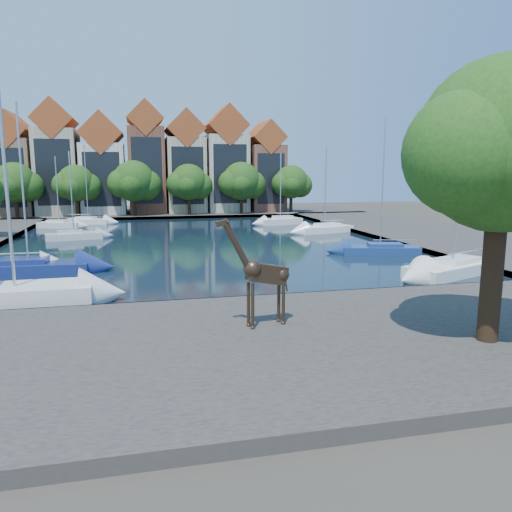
# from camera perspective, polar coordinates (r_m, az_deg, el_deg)

# --- Properties ---
(ground) EXTENTS (160.00, 160.00, 0.00)m
(ground) POSITION_cam_1_polar(r_m,az_deg,el_deg) (26.56, -0.81, -5.56)
(ground) COLOR #38332B
(ground) RESTS_ON ground
(water_basin) EXTENTS (38.00, 50.00, 0.08)m
(water_basin) POSITION_cam_1_polar(r_m,az_deg,el_deg) (49.81, -6.80, 1.63)
(water_basin) COLOR black
(water_basin) RESTS_ON ground
(near_quay) EXTENTS (50.00, 14.00, 0.50)m
(near_quay) POSITION_cam_1_polar(r_m,az_deg,el_deg) (20.02, 3.60, -10.01)
(near_quay) COLOR #44413B
(near_quay) RESTS_ON ground
(far_quay) EXTENTS (60.00, 16.00, 0.50)m
(far_quay) POSITION_cam_1_polar(r_m,az_deg,el_deg) (81.48, -9.40, 4.85)
(far_quay) COLOR #44413B
(far_quay) RESTS_ON ground
(right_quay) EXTENTS (14.00, 52.00, 0.50)m
(right_quay) POSITION_cam_1_polar(r_m,az_deg,el_deg) (58.14, 18.50, 2.56)
(right_quay) COLOR #44413B
(right_quay) RESTS_ON ground
(plane_tree) EXTENTS (8.32, 6.40, 10.62)m
(plane_tree) POSITION_cam_1_polar(r_m,az_deg,el_deg) (20.72, 26.57, 10.57)
(plane_tree) COLOR #332114
(plane_tree) RESTS_ON near_quay
(townhouse_west_end) EXTENTS (5.44, 9.18, 14.93)m
(townhouse_west_end) POSITION_cam_1_polar(r_m,az_deg,el_deg) (82.86, -25.82, 9.02)
(townhouse_west_end) COLOR #826047
(townhouse_west_end) RESTS_ON far_quay
(townhouse_west_mid) EXTENTS (5.94, 9.18, 16.79)m
(townhouse_west_mid) POSITION_cam_1_polar(r_m,az_deg,el_deg) (81.82, -21.70, 9.92)
(townhouse_west_mid) COLOR #B5A58B
(townhouse_west_mid) RESTS_ON far_quay
(townhouse_west_inner) EXTENTS (6.43, 9.18, 15.15)m
(townhouse_west_inner) POSITION_cam_1_polar(r_m,az_deg,el_deg) (81.15, -17.06, 9.56)
(townhouse_west_inner) COLOR silver
(townhouse_west_inner) RESTS_ON far_quay
(townhouse_center) EXTENTS (5.44, 9.18, 16.93)m
(townhouse_center) POSITION_cam_1_polar(r_m,az_deg,el_deg) (81.02, -12.43, 10.47)
(townhouse_center) COLOR brown
(townhouse_center) RESTS_ON far_quay
(townhouse_east_inner) EXTENTS (5.94, 9.18, 15.79)m
(townhouse_east_inner) POSITION_cam_1_polar(r_m,az_deg,el_deg) (81.35, -8.12, 10.15)
(townhouse_east_inner) COLOR tan
(townhouse_east_inner) RESTS_ON far_quay
(townhouse_east_mid) EXTENTS (6.43, 9.18, 16.65)m
(townhouse_east_mid) POSITION_cam_1_polar(r_m,az_deg,el_deg) (82.21, -3.54, 10.48)
(townhouse_east_mid) COLOR beige
(townhouse_east_mid) RESTS_ON far_quay
(townhouse_east_end) EXTENTS (5.44, 9.18, 14.43)m
(townhouse_east_end) POSITION_cam_1_polar(r_m,az_deg,el_deg) (83.56, 0.93, 9.80)
(townhouse_east_end) COLOR brown
(townhouse_east_end) RESTS_ON far_quay
(far_tree_far_west) EXTENTS (7.28, 5.60, 7.68)m
(far_tree_far_west) POSITION_cam_1_polar(r_m,az_deg,el_deg) (77.28, -25.76, 7.43)
(far_tree_far_west) COLOR #332114
(far_tree_far_west) RESTS_ON far_quay
(far_tree_west) EXTENTS (6.76, 5.20, 7.36)m
(far_tree_west) POSITION_cam_1_polar(r_m,az_deg,el_deg) (75.99, -19.82, 7.71)
(far_tree_west) COLOR #332114
(far_tree_west) RESTS_ON far_quay
(far_tree_mid_west) EXTENTS (7.80, 6.00, 8.00)m
(far_tree_mid_west) POSITION_cam_1_polar(r_m,az_deg,el_deg) (75.53, -13.72, 8.16)
(far_tree_mid_west) COLOR #332114
(far_tree_mid_west) RESTS_ON far_quay
(far_tree_mid_east) EXTENTS (7.02, 5.40, 7.52)m
(far_tree_mid_east) POSITION_cam_1_polar(r_m,az_deg,el_deg) (75.91, -7.61, 8.23)
(far_tree_mid_east) COLOR #332114
(far_tree_mid_east) RESTS_ON far_quay
(far_tree_east) EXTENTS (7.54, 5.80, 7.84)m
(far_tree_east) POSITION_cam_1_polar(r_m,az_deg,el_deg) (77.13, -1.62, 8.42)
(far_tree_east) COLOR #332114
(far_tree_east) RESTS_ON far_quay
(far_tree_far_east) EXTENTS (6.76, 5.20, 7.36)m
(far_tree_far_east) POSITION_cam_1_polar(r_m,az_deg,el_deg) (79.14, 4.11, 8.31)
(far_tree_far_east) COLOR #332114
(far_tree_far_east) RESTS_ON far_quay
(giraffe_statue) EXTENTS (3.21, 1.07, 4.62)m
(giraffe_statue) POSITION_cam_1_polar(r_m,az_deg,el_deg) (20.81, 0.66, -2.01)
(giraffe_statue) COLOR #36271B
(giraffe_statue) RESTS_ON near_quay
(sailboat_left_b) EXTENTS (7.88, 2.90, 11.29)m
(sailboat_left_b) POSITION_cam_1_polar(r_m,az_deg,el_deg) (37.05, -24.54, -1.00)
(sailboat_left_b) COLOR navy
(sailboat_left_b) RESTS_ON water_basin
(sailboat_left_c) EXTENTS (5.70, 2.93, 8.85)m
(sailboat_left_c) POSITION_cam_1_polar(r_m,az_deg,el_deg) (54.06, -20.10, 2.33)
(sailboat_left_c) COLOR silver
(sailboat_left_c) RESTS_ON water_basin
(sailboat_left_d) EXTENTS (5.33, 3.04, 8.61)m
(sailboat_left_d) POSITION_cam_1_polar(r_m,az_deg,el_deg) (65.82, -21.55, 3.49)
(sailboat_left_d) COLOR silver
(sailboat_left_d) RESTS_ON water_basin
(sailboat_left_e) EXTENTS (6.07, 3.66, 10.18)m
(sailboat_left_e) POSITION_cam_1_polar(r_m,az_deg,el_deg) (69.61, -18.63, 3.94)
(sailboat_left_e) COLOR white
(sailboat_left_e) RESTS_ON water_basin
(sailboat_right_a) EXTENTS (8.04, 5.35, 12.67)m
(sailboat_right_a) POSITION_cam_1_polar(r_m,az_deg,el_deg) (36.10, 21.63, -1.05)
(sailboat_right_a) COLOR white
(sailboat_right_a) RESTS_ON water_basin
(sailboat_right_b) EXTENTS (6.75, 3.72, 11.25)m
(sailboat_right_b) POSITION_cam_1_polar(r_m,az_deg,el_deg) (43.40, 14.00, 0.92)
(sailboat_right_b) COLOR navy
(sailboat_right_b) RESTS_ON water_basin
(sailboat_right_c) EXTENTS (6.89, 3.93, 9.56)m
(sailboat_right_c) POSITION_cam_1_polar(r_m,az_deg,el_deg) (57.16, 7.85, 3.23)
(sailboat_right_c) COLOR white
(sailboat_right_c) RESTS_ON water_basin
(sailboat_right_d) EXTENTS (5.99, 3.22, 9.20)m
(sailboat_right_d) POSITION_cam_1_polar(r_m,az_deg,el_deg) (65.11, 2.79, 4.16)
(sailboat_right_d) COLOR silver
(sailboat_right_d) RESTS_ON water_basin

